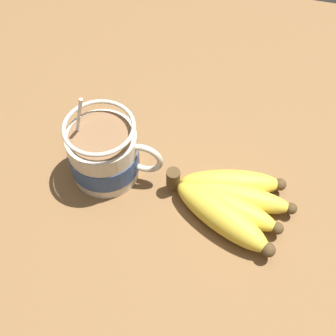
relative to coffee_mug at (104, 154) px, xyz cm
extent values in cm
cube|color=brown|center=(3.41, -1.78, -5.76)|extent=(105.79, 105.79, 2.67)
cylinder|color=beige|center=(-0.12, 0.00, -0.22)|extent=(10.02, 10.02, 8.40)
cylinder|color=navy|center=(-0.12, 0.00, -0.83)|extent=(10.22, 10.22, 3.59)
torus|color=beige|center=(5.88, 0.00, 0.71)|extent=(5.83, 0.90, 5.83)
cylinder|color=#846042|center=(-0.12, 0.00, 4.07)|extent=(8.82, 8.82, 0.40)
torus|color=beige|center=(-0.12, 0.00, 5.85)|extent=(10.02, 10.02, 0.60)
cylinder|color=silver|center=(-3.51, 0.00, 3.91)|extent=(3.75, 0.50, 13.78)
ellipsoid|color=silver|center=(-1.87, 0.00, -2.92)|extent=(3.00, 2.00, 0.80)
cylinder|color=#4C381E|center=(10.44, -0.80, -1.48)|extent=(2.00, 2.00, 3.00)
ellipsoid|color=gold|center=(18.20, -4.79, -2.24)|extent=(15.74, 10.94, 4.37)
sphere|color=#4C381E|center=(25.07, -8.31, -2.24)|extent=(1.97, 1.97, 1.97)
ellipsoid|color=gold|center=(18.67, -2.86, -2.53)|extent=(15.44, 7.29, 3.79)
sphere|color=#4C381E|center=(25.93, -4.67, -2.53)|extent=(1.70, 1.70, 1.70)
ellipsoid|color=gold|center=(19.44, -0.93, -2.57)|extent=(16.07, 3.93, 3.70)
sphere|color=#4C381E|center=(27.45, -1.05, -2.57)|extent=(1.67, 1.67, 1.67)
ellipsoid|color=gold|center=(18.45, 0.95, -2.42)|extent=(14.94, 6.99, 4.00)
sphere|color=#4C381E|center=(25.49, 2.49, -2.42)|extent=(1.80, 1.80, 1.80)
camera|label=1|loc=(18.80, -37.37, 53.76)|focal=50.00mm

